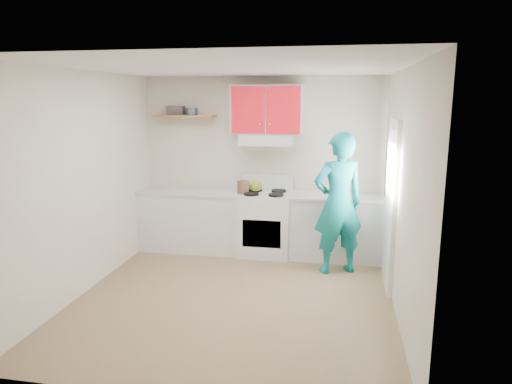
% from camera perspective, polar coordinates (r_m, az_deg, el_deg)
% --- Properties ---
extents(floor, '(3.80, 3.80, 0.00)m').
position_cam_1_polar(floor, '(5.50, -2.63, -12.92)').
color(floor, brown).
rests_on(floor, ground).
extents(ceiling, '(3.60, 3.80, 0.04)m').
position_cam_1_polar(ceiling, '(5.02, -2.92, 15.22)').
color(ceiling, white).
rests_on(ceiling, floor).
extents(back_wall, '(3.60, 0.04, 2.60)m').
position_cam_1_polar(back_wall, '(6.94, 0.79, 3.46)').
color(back_wall, beige).
rests_on(back_wall, floor).
extents(front_wall, '(3.60, 0.04, 2.60)m').
position_cam_1_polar(front_wall, '(3.33, -10.20, -5.72)').
color(front_wall, beige).
rests_on(front_wall, floor).
extents(left_wall, '(0.04, 3.80, 2.60)m').
position_cam_1_polar(left_wall, '(5.78, -20.44, 1.08)').
color(left_wall, beige).
rests_on(left_wall, floor).
extents(right_wall, '(0.04, 3.80, 2.60)m').
position_cam_1_polar(right_wall, '(5.02, 17.69, -0.24)').
color(right_wall, beige).
rests_on(right_wall, floor).
extents(door, '(0.05, 0.85, 2.05)m').
position_cam_1_polar(door, '(5.75, 16.43, -1.51)').
color(door, white).
rests_on(door, floor).
extents(door_glass, '(0.01, 0.55, 0.95)m').
position_cam_1_polar(door_glass, '(5.67, 16.40, 2.69)').
color(door_glass, white).
rests_on(door_glass, door).
extents(counter_left, '(1.52, 0.60, 0.90)m').
position_cam_1_polar(counter_left, '(7.07, -7.99, -3.53)').
color(counter_left, silver).
rests_on(counter_left, floor).
extents(counter_right, '(1.32, 0.60, 0.90)m').
position_cam_1_polar(counter_right, '(6.73, 9.98, -4.38)').
color(counter_right, silver).
rests_on(counter_right, floor).
extents(stove, '(0.76, 0.65, 0.92)m').
position_cam_1_polar(stove, '(6.78, 1.14, -3.98)').
color(stove, white).
rests_on(stove, floor).
extents(range_hood, '(0.76, 0.44, 0.15)m').
position_cam_1_polar(range_hood, '(6.66, 1.33, 6.54)').
color(range_hood, silver).
rests_on(range_hood, back_wall).
extents(upper_cabinets, '(1.02, 0.33, 0.70)m').
position_cam_1_polar(upper_cabinets, '(6.69, 1.42, 10.21)').
color(upper_cabinets, red).
rests_on(upper_cabinets, back_wall).
extents(shelf, '(0.90, 0.30, 0.04)m').
position_cam_1_polar(shelf, '(7.02, -8.83, 9.32)').
color(shelf, brown).
rests_on(shelf, back_wall).
extents(books, '(0.26, 0.20, 0.13)m').
position_cam_1_polar(books, '(7.09, -9.92, 9.97)').
color(books, '#3D3637').
rests_on(books, shelf).
extents(tin, '(0.22, 0.22, 0.10)m').
position_cam_1_polar(tin, '(6.94, -8.00, 9.90)').
color(tin, '#333D4C').
rests_on(tin, shelf).
extents(kettle, '(0.22, 0.22, 0.17)m').
position_cam_1_polar(kettle, '(6.79, -0.08, 0.74)').
color(kettle, olive).
rests_on(kettle, stove).
extents(crock, '(0.22, 0.22, 0.20)m').
position_cam_1_polar(crock, '(6.66, -1.63, 0.51)').
color(crock, '#4D3521').
rests_on(crock, counter_left).
extents(cutting_board, '(0.37, 0.31, 0.02)m').
position_cam_1_polar(cutting_board, '(6.54, 7.35, -0.61)').
color(cutting_board, olive).
rests_on(cutting_board, counter_right).
extents(silicone_mat, '(0.35, 0.30, 0.01)m').
position_cam_1_polar(silicone_mat, '(6.64, 12.58, -0.67)').
color(silicone_mat, red).
rests_on(silicone_mat, counter_right).
extents(person, '(0.80, 0.68, 1.87)m').
position_cam_1_polar(person, '(6.06, 10.20, -1.43)').
color(person, '#0E7D81').
rests_on(person, floor).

